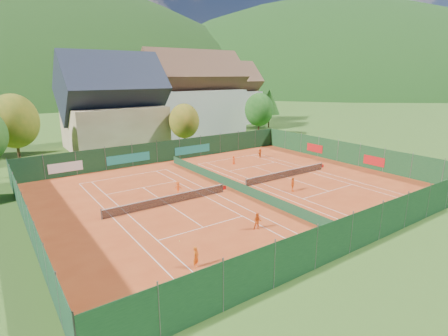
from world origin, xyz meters
TOP-DOWN VIEW (x-y plane):
  - ground at (0.00, 0.00)m, footprint 600.00×600.00m
  - clay_pad at (0.00, 0.00)m, footprint 40.00×32.00m
  - court_markings_left at (-8.00, 0.00)m, footprint 11.03×23.83m
  - court_markings_right at (8.00, 0.00)m, footprint 11.03×23.83m
  - tennis_net_left at (-7.85, 0.00)m, footprint 13.30×0.10m
  - tennis_net_right at (8.15, 0.00)m, footprint 13.30×0.10m
  - court_divider at (0.00, 0.00)m, footprint 0.03×28.80m
  - fence_north at (-0.46, 15.99)m, footprint 40.00×0.10m
  - fence_south at (0.00, -16.00)m, footprint 40.00×0.04m
  - fence_west at (-20.00, 0.00)m, footprint 0.04×32.00m
  - fence_east at (20.00, 0.05)m, footprint 0.09×32.00m
  - chalet at (-3.00, 30.00)m, footprint 16.20×12.00m
  - hotel_block_a at (16.00, 36.00)m, footprint 21.60×11.00m
  - hotel_block_b at (30.00, 44.00)m, footprint 17.28×10.00m
  - tree_west_mid at (-18.00, 26.00)m, footprint 6.44×6.44m
  - tree_center at (6.00, 22.00)m, footprint 5.01×5.01m
  - tree_east_front at (24.00, 24.00)m, footprint 5.72×5.72m
  - tree_east_mid at (34.00, 32.00)m, footprint 5.04×5.04m
  - tree_east_back at (26.00, 40.00)m, footprint 7.15×7.15m
  - mountain_backdrop at (28.54, 233.48)m, footprint 820.00×530.00m
  - ball_hopper at (11.75, -12.88)m, footprint 0.34×0.34m
  - loose_ball_0 at (-10.79, -7.47)m, footprint 0.07×0.07m
  - loose_ball_1 at (2.53, -9.53)m, footprint 0.07×0.07m
  - loose_ball_2 at (0.87, 3.81)m, footprint 0.07×0.07m
  - player_left_near at (-11.64, -11.37)m, footprint 0.65×0.58m
  - player_left_mid at (-4.59, -9.27)m, footprint 0.88×0.84m
  - player_left_far at (-5.68, 2.44)m, footprint 0.96×0.74m
  - player_right_near at (4.75, -4.11)m, footprint 0.88×0.94m
  - player_right_far_a at (6.54, 8.93)m, footprint 0.70×0.64m
  - player_right_far_b at (12.05, 9.71)m, footprint 1.35×1.03m

SIDE VIEW (x-z plane):
  - mountain_backdrop at x=28.54m, z-range -160.64..81.36m
  - ground at x=0.00m, z-range -0.02..-0.02m
  - clay_pad at x=0.00m, z-range 0.00..0.01m
  - court_markings_left at x=-8.00m, z-range 0.01..0.01m
  - court_markings_right at x=8.00m, z-range 0.01..0.01m
  - loose_ball_0 at x=-10.79m, z-range 0.00..0.07m
  - loose_ball_1 at x=2.53m, z-range 0.00..0.07m
  - loose_ball_2 at x=0.87m, z-range 0.00..0.07m
  - court_divider at x=0.00m, z-range 0.00..1.00m
  - tennis_net_left at x=-7.85m, z-range 0.00..1.02m
  - tennis_net_right at x=8.15m, z-range 0.00..1.02m
  - ball_hopper at x=11.75m, z-range 0.16..0.96m
  - player_right_far_a at x=6.54m, z-range 0.00..1.20m
  - player_left_far at x=-5.68m, z-range 0.00..1.31m
  - player_right_far_b at x=12.05m, z-range 0.00..1.42m
  - player_left_mid at x=-4.59m, z-range 0.00..1.43m
  - player_left_near at x=-11.64m, z-range 0.00..1.50m
  - player_right_near at x=4.75m, z-range 0.00..1.55m
  - fence_north at x=-0.46m, z-range -0.03..2.97m
  - fence_east at x=20.00m, z-range -0.02..2.98m
  - fence_south at x=0.00m, z-range 0.00..3.00m
  - fence_west at x=-20.00m, z-range 0.00..3.00m
  - tree_center at x=6.00m, z-range 0.92..8.52m
  - tree_east_front at x=24.00m, z-range 1.05..9.74m
  - tree_east_mid at x=34.00m, z-range 1.56..10.56m
  - tree_west_mid at x=-18.00m, z-range 1.18..10.96m
  - hotel_block_b at x=30.00m, z-range -1.13..14.37m
  - chalet at x=-3.00m, z-range -1.38..14.62m
  - tree_east_back at x=26.00m, z-range 1.31..12.18m
  - hotel_block_a at x=16.00m, z-range -1.24..16.01m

